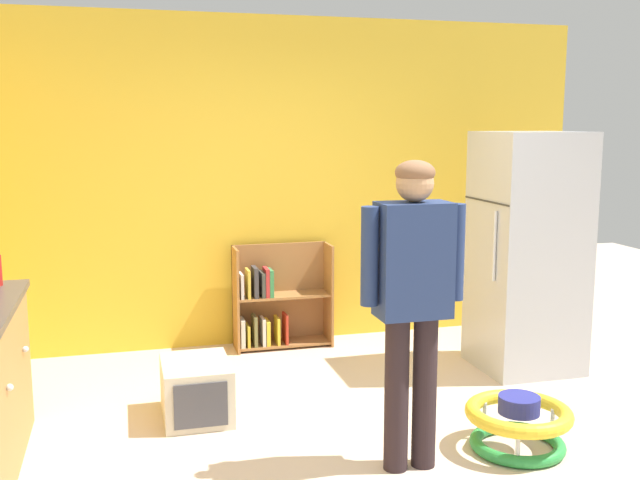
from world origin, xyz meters
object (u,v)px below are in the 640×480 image
standing_person (413,288)px  baby_walker (518,423)px  refrigerator (527,252)px  pet_carrier (196,390)px  bookshelf (275,303)px

standing_person → baby_walker: bearing=3.1°
standing_person → refrigerator: bearing=42.2°
standing_person → pet_carrier: standing_person is taller
standing_person → baby_walker: standing_person is taller
standing_person → bookshelf: bearing=96.3°
refrigerator → pet_carrier: 2.62m
bookshelf → pet_carrier: size_ratio=1.54×
pet_carrier → bookshelf: bearing=59.7°
standing_person → baby_walker: (0.67, 0.04, -0.84)m
bookshelf → standing_person: bearing=-83.7°
bookshelf → standing_person: standing_person is taller
refrigerator → standing_person: refrigerator is taller
bookshelf → baby_walker: 2.49m
baby_walker → pet_carrier: size_ratio=1.09×
baby_walker → standing_person: bearing=-176.9°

